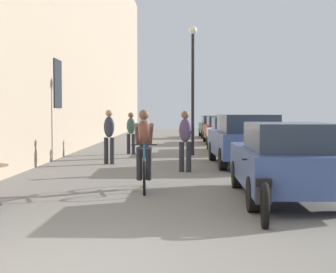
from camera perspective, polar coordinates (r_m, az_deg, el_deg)
name	(u,v)px	position (r m, az deg, el deg)	size (l,w,h in m)	color
ground_plane	(75,269)	(5.68, -10.31, -14.27)	(88.00, 88.00, 0.00)	slate
cyclist_on_bicycle	(144,152)	(10.91, -2.68, -1.72)	(0.52, 1.76, 1.74)	black
pedestrian_near	(185,138)	(14.16, 1.92, -0.12)	(0.36, 0.27, 1.69)	#26262D
pedestrian_mid	(109,133)	(16.41, -6.56, 0.33)	(0.38, 0.30, 1.73)	#26262D
pedestrian_far	(144,131)	(18.56, -2.67, 0.64)	(0.34, 0.25, 1.73)	#26262D
pedestrian_furthest	(131,131)	(20.23, -4.14, 0.65)	(0.36, 0.27, 1.64)	#26262D
street_lamp	(193,74)	(19.62, 2.78, 6.97)	(0.32, 0.32, 4.90)	black
parked_car_nearest	(286,160)	(9.94, 12.97, -2.53)	(1.78, 4.12, 1.46)	#384C84
parked_car_second	(245,139)	(16.05, 8.51, -0.29)	(2.00, 4.50, 1.58)	#384C84
parked_car_third	(229,134)	(21.47, 6.84, 0.27)	(1.71, 4.03, 1.43)	beige
parked_car_fourth	(221,129)	(27.35, 5.86, 0.80)	(1.73, 4.03, 1.43)	maroon
parked_car_fifth	(213,126)	(33.60, 5.03, 1.16)	(1.76, 4.04, 1.43)	#23512D
parked_motorcycle	(262,192)	(8.26, 10.42, -6.03)	(0.62, 2.14, 0.92)	black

